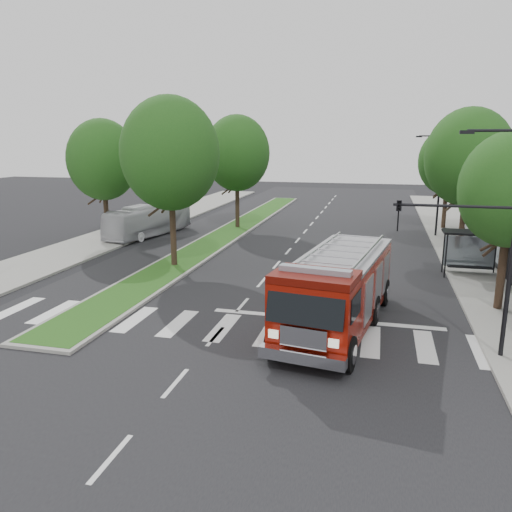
{
  "coord_description": "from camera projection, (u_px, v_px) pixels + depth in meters",
  "views": [
    {
      "loc": [
        6.05,
        -21.57,
        7.6
      ],
      "look_at": [
        0.03,
        2.56,
        1.8
      ],
      "focal_mm": 35.0,
      "sensor_mm": 36.0,
      "label": 1
    }
  ],
  "objects": [
    {
      "name": "bus_shelter",
      "position": [
        472.0,
        241.0,
        28.13
      ],
      "size": [
        3.2,
        1.6,
        2.61
      ],
      "color": "black",
      "rests_on": "ground"
    },
    {
      "name": "tree_right_far",
      "position": [
        449.0,
        161.0,
        42.17
      ],
      "size": [
        5.0,
        5.0,
        8.73
      ],
      "color": "black",
      "rests_on": "ground"
    },
    {
      "name": "tree_median_far",
      "position": [
        237.0,
        153.0,
        42.37
      ],
      "size": [
        5.6,
        5.6,
        9.72
      ],
      "color": "black",
      "rests_on": "ground"
    },
    {
      "name": "tree_right_mid",
      "position": [
        468.0,
        157.0,
        32.58
      ],
      "size": [
        5.6,
        5.6,
        9.72
      ],
      "color": "black",
      "rests_on": "ground"
    },
    {
      "name": "tree_left_mid",
      "position": [
        103.0,
        160.0,
        36.77
      ],
      "size": [
        5.2,
        5.2,
        9.16
      ],
      "color": "black",
      "rests_on": "ground"
    },
    {
      "name": "sidewalk_right",
      "position": [
        487.0,
        268.0,
        30.02
      ],
      "size": [
        5.0,
        80.0,
        0.15
      ],
      "primitive_type": "cube",
      "color": "gray",
      "rests_on": "ground"
    },
    {
      "name": "median",
      "position": [
        231.0,
        232.0,
        41.94
      ],
      "size": [
        3.0,
        50.0,
        0.15
      ],
      "color": "gray",
      "rests_on": "ground"
    },
    {
      "name": "sidewalk_left",
      "position": [
        88.0,
        246.0,
        36.38
      ],
      "size": [
        5.0,
        80.0,
        0.15
      ],
      "primitive_type": "cube",
      "color": "gray",
      "rests_on": "ground"
    },
    {
      "name": "streetlight_right_near",
      "position": [
        487.0,
        229.0,
        16.9
      ],
      "size": [
        4.08,
        0.22,
        8.0
      ],
      "color": "black",
      "rests_on": "ground"
    },
    {
      "name": "tree_right_near",
      "position": [
        511.0,
        190.0,
        21.46
      ],
      "size": [
        4.4,
        4.4,
        8.05
      ],
      "color": "black",
      "rests_on": "ground"
    },
    {
      "name": "tree_median_near",
      "position": [
        170.0,
        154.0,
        29.07
      ],
      "size": [
        5.8,
        5.8,
        10.16
      ],
      "color": "black",
      "rests_on": "ground"
    },
    {
      "name": "fire_engine",
      "position": [
        338.0,
        290.0,
        20.34
      ],
      "size": [
        4.37,
        10.13,
        3.4
      ],
      "rotation": [
        0.0,
        0.0,
        -0.15
      ],
      "color": "#550B04",
      "rests_on": "ground"
    },
    {
      "name": "streetlight_right_far",
      "position": [
        438.0,
        181.0,
        38.97
      ],
      "size": [
        2.11,
        0.2,
        8.0
      ],
      "color": "black",
      "rests_on": "ground"
    },
    {
      "name": "city_bus",
      "position": [
        149.0,
        220.0,
        40.27
      ],
      "size": [
        3.83,
        9.32,
        2.53
      ],
      "primitive_type": "imported",
      "rotation": [
        0.0,
        0.0,
        -0.19
      ],
      "color": "silver",
      "rests_on": "ground"
    },
    {
      "name": "ground",
      "position": [
        242.0,
        305.0,
        23.53
      ],
      "size": [
        140.0,
        140.0,
        0.0
      ],
      "primitive_type": "plane",
      "color": "black",
      "rests_on": "ground"
    }
  ]
}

